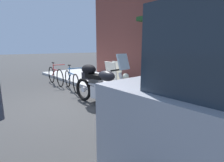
% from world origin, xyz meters
% --- Properties ---
extents(ground_plane, '(80.00, 80.00, 0.00)m').
position_xyz_m(ground_plane, '(0.00, 0.00, 0.00)').
color(ground_plane, '#363636').
extents(touring_motorcycle, '(2.22, 0.62, 1.41)m').
position_xyz_m(touring_motorcycle, '(0.60, 0.67, 0.61)').
color(touring_motorcycle, black).
rests_on(touring_motorcycle, ground_plane).
extents(parked_bicycle, '(1.73, 0.53, 0.93)m').
position_xyz_m(parked_bicycle, '(-1.44, 0.92, 0.37)').
color(parked_bicycle, black).
rests_on(parked_bicycle, ground_plane).
extents(sandwich_board_sign, '(0.55, 0.41, 0.92)m').
position_xyz_m(sandwich_board_sign, '(-0.44, 2.11, 0.59)').
color(sandwich_board_sign, silver).
rests_on(sandwich_board_sign, sidewalk_curb).
extents(second_bicycle_by_cafe, '(1.75, 0.48, 0.94)m').
position_xyz_m(second_bicycle_by_cafe, '(-2.72, 0.85, 0.38)').
color(second_bicycle_by_cafe, black).
rests_on(second_bicycle_by_cafe, ground_plane).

